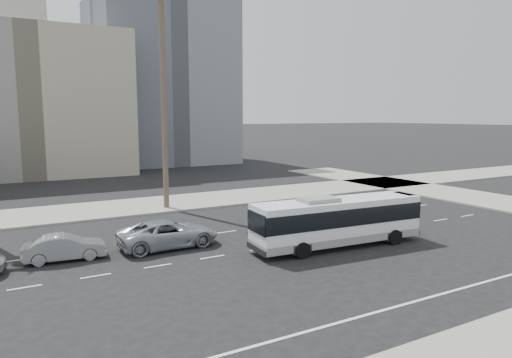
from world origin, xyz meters
TOP-DOWN VIEW (x-y plane):
  - ground at (0.00, 0.00)m, footprint 700.00×700.00m
  - sidewalk_north at (0.00, 15.50)m, footprint 120.00×7.00m
  - midrise_beige_west at (-12.00, 45.00)m, footprint 24.00×18.00m
  - midrise_gray_center at (8.00, 52.00)m, footprint 20.00×20.00m
  - civic_tower at (-2.00, 250.00)m, footprint 42.00×42.00m
  - highrise_right at (45.00, 230.00)m, footprint 26.00×26.00m
  - highrise_far at (70.00, 260.00)m, footprint 22.00×22.00m
  - city_bus at (1.13, -1.63)m, footprint 10.46×3.02m
  - car_a at (-7.41, 3.01)m, footprint 2.73×5.74m
  - car_b at (-12.91, 3.33)m, footprint 1.84×4.24m

SIDE VIEW (x-z plane):
  - ground at x=0.00m, z-range 0.00..0.00m
  - sidewalk_north at x=0.00m, z-range 0.00..0.15m
  - car_b at x=-12.91m, z-range 0.00..1.36m
  - car_a at x=-7.41m, z-range 0.00..1.58m
  - city_bus at x=1.13m, z-range 0.08..3.04m
  - midrise_beige_west at x=-12.00m, z-range 0.00..18.00m
  - midrise_gray_center at x=8.00m, z-range 0.00..26.00m
  - highrise_far at x=70.00m, z-range 0.00..60.00m
  - highrise_right at x=45.00m, z-range 0.00..70.00m
  - civic_tower at x=-2.00m, z-range -25.67..103.33m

